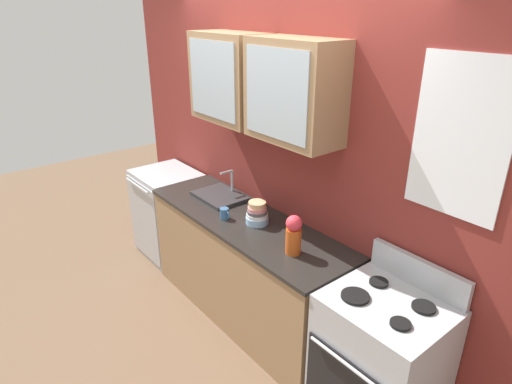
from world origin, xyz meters
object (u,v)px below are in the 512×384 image
object	(u,v)px
sink_faucet	(220,195)
bowl_stack	(257,214)
stove_range	(380,363)
dishwasher	(168,213)
vase	(294,234)
cup_near_sink	(225,214)

from	to	relation	value
sink_faucet	bowl_stack	distance (m)	0.58
sink_faucet	bowl_stack	xyz separation A→B (m)	(0.57, -0.05, 0.06)
bowl_stack	sink_faucet	bearing A→B (deg)	175.26
stove_range	dishwasher	bearing A→B (deg)	-179.91
sink_faucet	dishwasher	bearing A→B (deg)	-174.31
bowl_stack	dishwasher	size ratio (longest dim) A/B	0.20
bowl_stack	vase	distance (m)	0.50
sink_faucet	cup_near_sink	distance (m)	0.41
sink_faucet	vase	bearing A→B (deg)	-7.13
stove_range	sink_faucet	xyz separation A→B (m)	(-1.79, 0.08, 0.46)
sink_faucet	bowl_stack	size ratio (longest dim) A/B	2.49
vase	cup_near_sink	bearing A→B (deg)	-174.59
bowl_stack	vase	world-z (taller)	vase
sink_faucet	stove_range	bearing A→B (deg)	-2.56
sink_faucet	dishwasher	distance (m)	0.97
vase	cup_near_sink	distance (m)	0.72
vase	cup_near_sink	xyz separation A→B (m)	(-0.71, -0.07, -0.10)
stove_range	dishwasher	xyz separation A→B (m)	(-2.64, -0.00, -0.01)
bowl_stack	cup_near_sink	world-z (taller)	bowl_stack
stove_range	cup_near_sink	size ratio (longest dim) A/B	10.37
stove_range	bowl_stack	xyz separation A→B (m)	(-1.22, 0.03, 0.52)
bowl_stack	cup_near_sink	distance (m)	0.27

